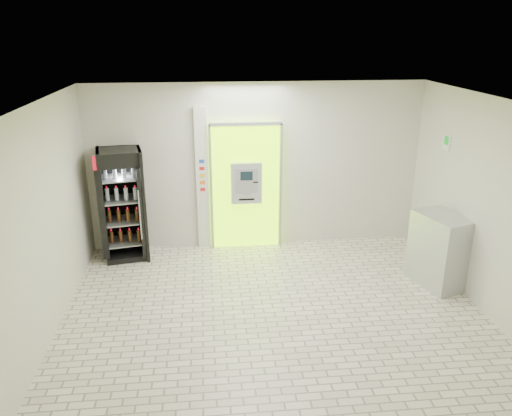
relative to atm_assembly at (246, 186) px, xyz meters
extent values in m
plane|color=beige|center=(0.20, -2.41, -1.17)|extent=(6.00, 6.00, 0.00)
plane|color=beige|center=(0.20, 0.09, 0.33)|extent=(6.00, 0.00, 6.00)
plane|color=beige|center=(0.20, -4.91, 0.33)|extent=(6.00, 0.00, 6.00)
plane|color=beige|center=(-2.80, -2.41, 0.33)|extent=(0.00, 5.00, 5.00)
plane|color=beige|center=(3.20, -2.41, 0.33)|extent=(0.00, 5.00, 5.00)
plane|color=white|center=(0.20, -2.41, 1.83)|extent=(6.00, 6.00, 0.00)
cube|color=#9FFF00|center=(0.00, 0.02, -0.02)|extent=(1.20, 0.12, 2.30)
cube|color=gray|center=(0.00, -0.05, 1.13)|extent=(1.28, 0.04, 0.06)
cube|color=gray|center=(-0.63, -0.05, -0.02)|extent=(0.04, 0.04, 2.30)
cube|color=gray|center=(0.63, -0.05, -0.02)|extent=(0.04, 0.04, 2.30)
cube|color=black|center=(0.10, -0.04, -0.67)|extent=(0.62, 0.01, 0.67)
cube|color=black|center=(-0.34, -0.04, 0.81)|extent=(0.22, 0.01, 0.18)
cube|color=#B2B5BA|center=(0.00, -0.09, 0.08)|extent=(0.55, 0.12, 0.75)
cube|color=black|center=(0.00, -0.16, 0.23)|extent=(0.22, 0.01, 0.16)
cube|color=gray|center=(0.00, -0.16, -0.05)|extent=(0.16, 0.01, 0.12)
cube|color=black|center=(0.16, -0.16, 0.11)|extent=(0.09, 0.01, 0.02)
cube|color=black|center=(0.00, -0.16, -0.21)|extent=(0.28, 0.01, 0.03)
cube|color=silver|center=(-0.78, 0.04, 0.13)|extent=(0.22, 0.10, 2.60)
cube|color=#193FB2|center=(-0.78, -0.02, 0.48)|extent=(0.09, 0.01, 0.06)
cube|color=red|center=(-0.78, -0.02, 0.35)|extent=(0.09, 0.01, 0.06)
cube|color=yellow|center=(-0.78, -0.02, 0.22)|extent=(0.09, 0.01, 0.06)
cube|color=orange|center=(-0.78, -0.02, 0.09)|extent=(0.09, 0.01, 0.06)
cube|color=red|center=(-0.78, -0.02, -0.04)|extent=(0.09, 0.01, 0.06)
cube|color=black|center=(-2.16, -0.26, -0.20)|extent=(0.84, 0.79, 1.95)
cube|color=black|center=(-2.16, 0.05, -0.20)|extent=(0.73, 0.19, 1.95)
cube|color=#AB0918|center=(-2.16, -0.58, 0.65)|extent=(0.71, 0.14, 0.23)
cube|color=white|center=(-2.16, -0.59, 0.65)|extent=(0.40, 0.08, 0.07)
cube|color=black|center=(-2.16, -0.26, -1.12)|extent=(0.84, 0.79, 0.10)
cylinder|color=gray|center=(-1.84, -0.61, -0.27)|extent=(0.03, 0.03, 0.88)
cube|color=gray|center=(-2.16, -0.26, -0.88)|extent=(0.71, 0.67, 0.02)
cube|color=gray|center=(-2.16, -0.26, -0.49)|extent=(0.71, 0.67, 0.02)
cube|color=gray|center=(-2.16, -0.26, -0.10)|extent=(0.71, 0.67, 0.02)
cube|color=gray|center=(-2.16, -0.26, 0.29)|extent=(0.71, 0.67, 0.02)
cube|color=#B2B5BA|center=(2.90, -1.81, -0.59)|extent=(0.81, 1.00, 1.16)
cube|color=gray|center=(2.61, -1.81, -0.53)|extent=(0.25, 0.82, 0.01)
cube|color=white|center=(3.19, -1.01, 0.95)|extent=(0.02, 0.22, 0.26)
cube|color=#0D931E|center=(3.18, -1.01, 0.98)|extent=(0.00, 0.14, 0.14)
camera|label=1|loc=(-0.70, -8.60, 2.69)|focal=35.00mm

